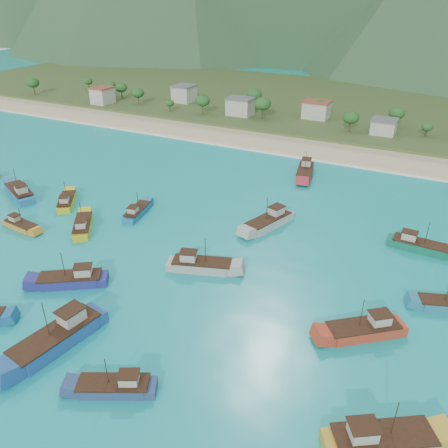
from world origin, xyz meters
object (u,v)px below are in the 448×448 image
at_px(boat_0, 116,387).
at_px(boat_26, 137,212).
at_px(boat_5, 269,222).
at_px(boat_19, 20,193).
at_px(boat_6, 21,226).
at_px(boat_18, 380,441).
at_px(boat_23, 58,338).
at_px(boat_10, 67,202).
at_px(boat_24, 72,280).
at_px(boat_2, 419,246).
at_px(boat_14, 364,330).
at_px(boat_9, 305,172).
at_px(boat_8, 201,266).
at_px(boat_28, 83,226).

relative_size(boat_0, boat_26, 1.03).
xyz_separation_m(boat_5, boat_19, (-57.42, -13.01, 0.00)).
distance_m(boat_5, boat_6, 50.59).
bearing_deg(boat_18, boat_23, -116.71).
relative_size(boat_10, boat_24, 0.85).
height_order(boat_2, boat_26, boat_2).
relative_size(boat_6, boat_24, 0.80).
xyz_separation_m(boat_0, boat_19, (-56.64, 34.53, 0.27)).
relative_size(boat_10, boat_18, 0.80).
relative_size(boat_14, boat_26, 1.14).
distance_m(boat_9, boat_19, 70.30).
relative_size(boat_19, boat_23, 0.87).
distance_m(boat_5, boat_9, 30.36).
height_order(boat_0, boat_19, boat_19).
bearing_deg(boat_24, boat_18, -131.24).
distance_m(boat_2, boat_6, 78.04).
distance_m(boat_0, boat_23, 12.40).
relative_size(boat_23, boat_24, 1.28).
bearing_deg(boat_2, boat_23, -37.37).
bearing_deg(boat_24, boat_26, -20.13).
xyz_separation_m(boat_0, boat_14, (24.64, 23.56, 0.19)).
bearing_deg(boat_5, boat_0, 107.76).
bearing_deg(boat_9, boat_8, 74.53).
distance_m(boat_0, boat_10, 56.77).
xyz_separation_m(boat_2, boat_24, (-49.59, -37.47, 0.03)).
xyz_separation_m(boat_18, boat_28, (-61.73, 22.08, -0.18)).
bearing_deg(boat_19, boat_2, -54.25).
relative_size(boat_0, boat_10, 1.03).
xyz_separation_m(boat_10, boat_14, (68.33, -12.69, 0.17)).
relative_size(boat_24, boat_26, 1.17).
height_order(boat_10, boat_14, boat_14).
bearing_deg(boat_14, boat_9, -12.87).
bearing_deg(boat_8, boat_9, 158.52).
height_order(boat_5, boat_28, boat_5).
height_order(boat_2, boat_6, boat_2).
bearing_deg(boat_18, boat_14, 164.14).
relative_size(boat_19, boat_28, 1.25).
height_order(boat_19, boat_26, boat_19).
relative_size(boat_0, boat_14, 0.90).
bearing_deg(boat_10, boat_8, -48.90).
distance_m(boat_26, boat_28, 11.84).
distance_m(boat_9, boat_28, 57.77).
height_order(boat_5, boat_14, boat_5).
bearing_deg(boat_8, boat_10, -121.27).
bearing_deg(boat_28, boat_0, -79.40).
relative_size(boat_6, boat_19, 0.71).
bearing_deg(boat_14, boat_28, 46.12).
xyz_separation_m(boat_18, boat_24, (-50.05, 6.99, -0.08)).
distance_m(boat_0, boat_28, 43.33).
bearing_deg(boat_8, boat_5, 148.65).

